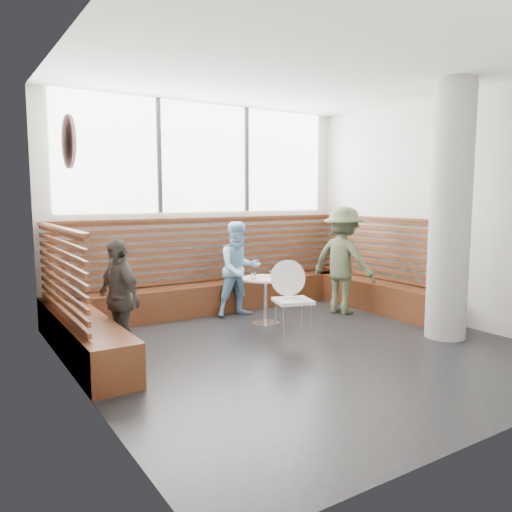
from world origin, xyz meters
TOP-DOWN VIEW (x-y plane):
  - room at (0.00, 0.00)m, footprint 5.00×5.00m
  - booth at (0.00, 1.77)m, footprint 5.00×2.50m
  - concrete_column at (1.85, -0.60)m, footprint 0.50×0.50m
  - wall_art at (-2.46, 0.40)m, footprint 0.03×0.50m
  - cafe_table at (0.26, 1.17)m, footprint 0.64×0.64m
  - cafe_chair at (0.18, 0.49)m, footprint 0.47×0.46m
  - adult_man at (1.64, 1.10)m, footprint 0.87×1.18m
  - child_back at (0.21, 1.79)m, footprint 0.73×0.59m
  - child_left at (-1.89, 0.87)m, footprint 0.48×0.83m
  - plate_near at (0.10, 1.29)m, footprint 0.20×0.20m
  - plate_far at (0.34, 1.30)m, footprint 0.18×0.18m
  - glass_left at (0.06, 1.15)m, footprint 0.07×0.07m
  - glass_mid at (0.32, 1.10)m, footprint 0.07×0.07m
  - glass_right at (0.45, 1.15)m, footprint 0.08×0.08m
  - menu_card at (0.27, 1.01)m, footprint 0.22×0.17m

SIDE VIEW (x-z plane):
  - booth at x=0.00m, z-range -0.31..1.13m
  - cafe_table at x=0.26m, z-range 0.14..0.80m
  - cafe_chair at x=0.18m, z-range 0.09..1.06m
  - menu_card at x=0.27m, z-range 0.66..0.66m
  - child_left at x=-1.89m, z-range 0.00..1.33m
  - plate_far at x=0.34m, z-range 0.66..0.67m
  - plate_near at x=0.10m, z-range 0.66..0.67m
  - child_back at x=0.21m, z-range 0.00..1.42m
  - glass_left at x=0.06m, z-range 0.66..0.76m
  - glass_mid at x=0.32m, z-range 0.66..0.77m
  - glass_right at x=0.45m, z-range 0.66..0.78m
  - adult_man at x=1.64m, z-range 0.00..1.63m
  - concrete_column at x=1.85m, z-range 0.00..3.20m
  - room at x=0.00m, z-range 0.00..3.20m
  - wall_art at x=-2.46m, z-range 2.05..2.55m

